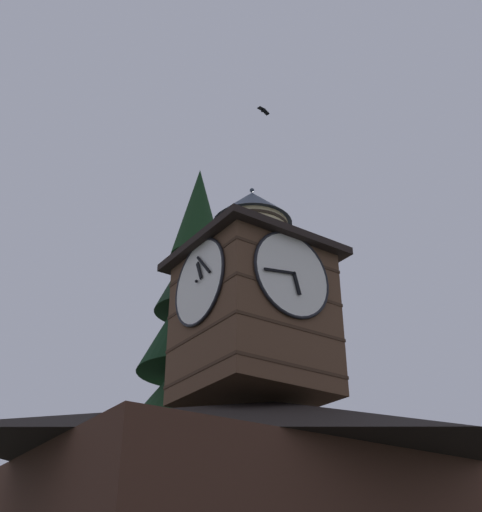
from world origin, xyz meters
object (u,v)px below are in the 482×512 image
Objects in this scene: clock_tower at (253,303)px; moon at (77,479)px; pine_tree_behind at (190,429)px; flying_bird_high at (263,110)px.

clock_tower reaches higher than moon.
clock_tower is 0.40× the size of pine_tree_behind.
pine_tree_behind is at bearing -97.65° from clock_tower.
clock_tower is 43.01m from moon.
pine_tree_behind reaches higher than flying_bird_high.
pine_tree_behind is at bearing 75.10° from moon.
moon is 4.64× the size of flying_bird_high.
flying_bird_high is at bearing 65.21° from clock_tower.
pine_tree_behind is 11.49m from flying_bird_high.
clock_tower is at bearing 75.92° from moon.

